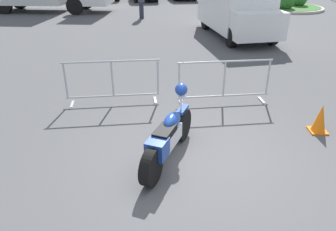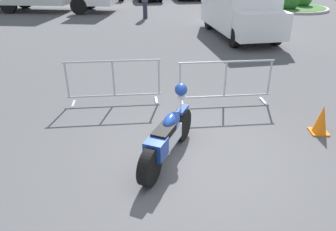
{
  "view_description": "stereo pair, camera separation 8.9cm",
  "coord_description": "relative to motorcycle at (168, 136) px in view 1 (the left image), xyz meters",
  "views": [
    {
      "loc": [
        -0.53,
        -4.8,
        3.31
      ],
      "look_at": [
        -0.52,
        0.46,
        0.65
      ],
      "focal_mm": 35.0,
      "sensor_mm": 36.0,
      "label": 1
    },
    {
      "loc": [
        -0.44,
        -4.8,
        3.31
      ],
      "look_at": [
        -0.52,
        0.46,
        0.65
      ],
      "focal_mm": 35.0,
      "sensor_mm": 36.0,
      "label": 2
    }
  ],
  "objects": [
    {
      "name": "traffic_cone",
      "position": [
        3.05,
        0.97,
        -0.16
      ],
      "size": [
        0.34,
        0.34,
        0.59
      ],
      "color": "orange",
      "rests_on": "ground"
    },
    {
      "name": "crowd_barrier_near",
      "position": [
        -1.31,
        2.34,
        0.1
      ],
      "size": [
        2.23,
        0.68,
        1.07
      ],
      "rotation": [
        0.0,
        0.0,
        0.12
      ],
      "color": "#9EA0A5",
      "rests_on": "ground"
    },
    {
      "name": "motorcycle",
      "position": [
        0.0,
        0.0,
        0.0
      ],
      "size": [
        0.91,
        2.02,
        1.19
      ],
      "rotation": [
        0.0,
        0.0,
        1.2
      ],
      "color": "black",
      "rests_on": "ground"
    },
    {
      "name": "ground_plane",
      "position": [
        0.52,
        -0.06,
        -0.45
      ],
      "size": [
        120.0,
        120.0,
        0.0
      ],
      "primitive_type": "plane",
      "color": "#4C4C4F"
    },
    {
      "name": "planter_island",
      "position": [
        7.69,
        16.6,
        -0.15
      ],
      "size": [
        4.17,
        4.17,
        1.11
      ],
      "color": "#ADA89E",
      "rests_on": "ground"
    },
    {
      "name": "delivery_van",
      "position": [
        2.86,
        9.5,
        0.79
      ],
      "size": [
        2.89,
        5.28,
        2.31
      ],
      "rotation": [
        0.0,
        0.0,
        -1.37
      ],
      "color": "white",
      "rests_on": "ground"
    },
    {
      "name": "crowd_barrier_far",
      "position": [
        1.31,
        2.34,
        0.1
      ],
      "size": [
        2.23,
        0.68,
        1.07
      ],
      "rotation": [
        0.0,
        0.0,
        0.12
      ],
      "color": "#9EA0A5",
      "rests_on": "ground"
    },
    {
      "name": "pedestrian",
      "position": [
        -1.43,
        13.41,
        0.47
      ],
      "size": [
        0.39,
        0.39,
        1.69
      ],
      "rotation": [
        0.0,
        0.0,
        3.0
      ],
      "color": "#262838",
      "rests_on": "ground"
    }
  ]
}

